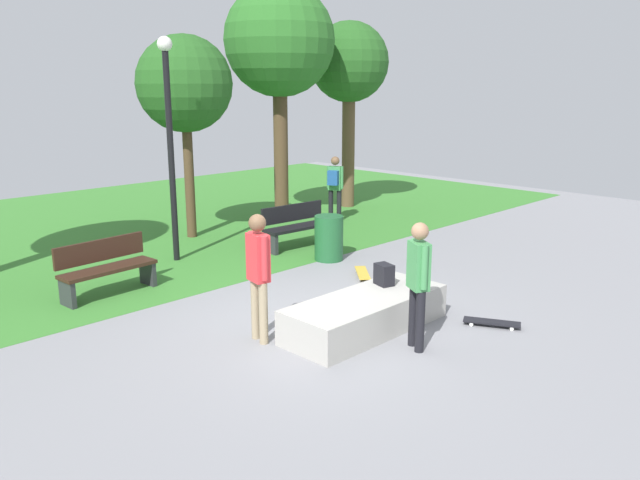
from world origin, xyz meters
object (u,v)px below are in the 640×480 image
backpack_on_ledge (384,274)px  park_bench_center_lawn (106,266)px  skateboard_spare (362,273)px  concrete_ledge (366,314)px  skateboard_by_ledge (492,322)px  pedestrian_with_backpack (335,183)px  skater_watching (258,268)px  trash_bin (329,238)px  skater_performing_trick (418,276)px  tree_tall_oak (349,65)px  park_bench_near_lamppost (297,225)px  lamp_post (169,128)px  tree_leaning_ash (279,43)px  tree_slender_maple (185,85)px

backpack_on_ledge → park_bench_center_lawn: 4.59m
skateboard_spare → concrete_ledge: bearing=-137.9°
skateboard_by_ledge → park_bench_center_lawn: bearing=121.4°
pedestrian_with_backpack → skater_watching: bearing=-143.9°
concrete_ledge → trash_bin: size_ratio=2.87×
park_bench_center_lawn → pedestrian_with_backpack: (6.83, 1.30, 0.50)m
skater_performing_trick → tree_tall_oak: 10.40m
park_bench_near_lamppost → skateboard_by_ledge: bearing=-101.9°
skater_watching → park_bench_near_lamppost: (3.81, 3.35, -0.55)m
backpack_on_ledge → park_bench_center_lawn: bearing=-131.8°
lamp_post → trash_bin: bearing=-44.7°
tree_leaning_ash → pedestrian_with_backpack: (0.87, -1.04, -3.38)m
park_bench_near_lamppost → trash_bin: size_ratio=1.83×
backpack_on_ledge → skateboard_spare: backpack_on_ledge is taller
skateboard_by_ledge → tree_slender_maple: bearing=89.4°
tree_leaning_ash → skater_watching: bearing=-133.9°
trash_bin → pedestrian_with_backpack: 3.69m
park_bench_near_lamppost → trash_bin: (-0.23, -1.18, -0.04)m
tree_slender_maple → concrete_ledge: bearing=-102.7°
trash_bin → pedestrian_with_backpack: pedestrian_with_backpack is taller
backpack_on_ledge → tree_leaning_ash: tree_leaning_ash is taller
lamp_post → skater_watching: bearing=-108.5°
lamp_post → pedestrian_with_backpack: 5.13m
skateboard_by_ledge → trash_bin: bearing=77.8°
park_bench_near_lamppost → tree_slender_maple: tree_slender_maple is taller
concrete_ledge → backpack_on_ledge: (0.61, 0.18, 0.40)m
skater_performing_trick → lamp_post: 6.16m
tree_slender_maple → park_bench_near_lamppost: bearing=-66.6°
skater_performing_trick → trash_bin: 4.49m
tree_slender_maple → pedestrian_with_backpack: size_ratio=2.71×
skateboard_spare → park_bench_center_lawn: size_ratio=0.45×
backpack_on_ledge → lamp_post: (-0.48, 4.88, 1.93)m
skater_performing_trick → park_bench_near_lamppost: size_ratio=1.04×
skater_performing_trick → skateboard_spare: size_ratio=2.34×
backpack_on_ledge → tree_tall_oak: bearing=151.8°
skateboard_spare → tree_tall_oak: bearing=44.7°
park_bench_center_lawn → trash_bin: park_bench_center_lawn is taller
skater_performing_trick → tree_leaning_ash: 9.04m
skateboard_spare → lamp_post: size_ratio=0.17×
skateboard_by_ledge → park_bench_near_lamppost: 5.45m
lamp_post → trash_bin: (2.15, -2.13, -2.14)m
park_bench_near_lamppost → park_bench_center_lawn: size_ratio=1.00×
tree_leaning_ash → pedestrian_with_backpack: bearing=-50.3°
tree_tall_oak → trash_bin: size_ratio=5.69×
backpack_on_ledge → trash_bin: bearing=164.7°
skater_performing_trick → tree_leaning_ash: (4.15, 7.30, 3.36)m
tree_leaning_ash → skater_performing_trick: bearing=-119.6°
skater_watching → tree_leaning_ash: size_ratio=0.31×
tree_slender_maple → pedestrian_with_backpack: 4.41m
pedestrian_with_backpack → lamp_post: bearing=-176.4°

